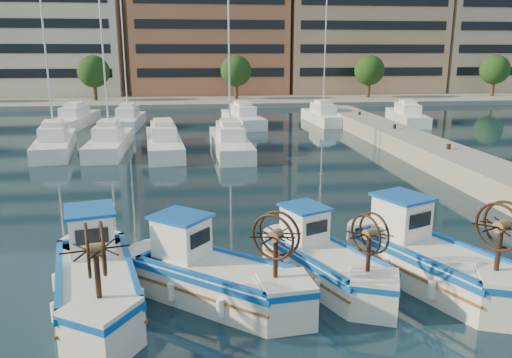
# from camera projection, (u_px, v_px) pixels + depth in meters

# --- Properties ---
(ground) EXTENTS (300.00, 300.00, 0.00)m
(ground) POSITION_uv_depth(u_px,v_px,m) (251.00, 296.00, 14.00)
(ground) COLOR #183240
(ground) RESTS_ON ground
(quay) EXTENTS (3.00, 60.00, 1.20)m
(quay) POSITION_uv_depth(u_px,v_px,m) (511.00, 186.00, 23.05)
(quay) COLOR gray
(quay) RESTS_ON ground
(waterfront) EXTENTS (180.00, 40.00, 25.60)m
(waterfront) POSITION_uv_depth(u_px,v_px,m) (264.00, 21.00, 74.86)
(waterfront) COLOR gray
(waterfront) RESTS_ON ground
(yacht_marina) EXTENTS (41.73, 23.23, 11.50)m
(yacht_marina) POSITION_uv_depth(u_px,v_px,m) (180.00, 130.00, 40.07)
(yacht_marina) COLOR white
(yacht_marina) RESTS_ON ground
(fishing_boat_a) EXTENTS (3.00, 5.00, 3.03)m
(fishing_boat_a) POSITION_uv_depth(u_px,v_px,m) (96.00, 276.00, 13.31)
(fishing_boat_a) COLOR silver
(fishing_boat_a) RESTS_ON ground
(fishing_boat_b) EXTENTS (4.59, 4.22, 2.88)m
(fishing_boat_b) POSITION_uv_depth(u_px,v_px,m) (213.00, 273.00, 13.61)
(fishing_boat_b) COLOR silver
(fishing_boat_b) RESTS_ON ground
(fishing_boat_c) EXTENTS (3.23, 4.43, 2.67)m
(fishing_boat_c) POSITION_uv_depth(u_px,v_px,m) (324.00, 259.00, 14.66)
(fishing_boat_c) COLOR silver
(fishing_boat_c) RESTS_ON ground
(fishing_boat_d) EXTENTS (3.73, 5.09, 3.06)m
(fishing_boat_d) POSITION_uv_depth(u_px,v_px,m) (429.00, 257.00, 14.57)
(fishing_boat_d) COLOR silver
(fishing_boat_d) RESTS_ON ground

